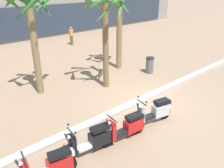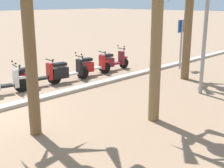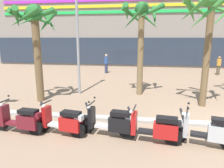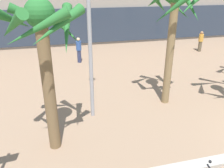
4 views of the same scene
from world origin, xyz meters
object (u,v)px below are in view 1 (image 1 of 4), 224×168
(scooter_black_mid_rear, at_px, (92,140))
(scooter_red_lead_nearest, at_px, (127,127))
(scooter_red_gap_after_mid, at_px, (50,167))
(palm_tree_near_sign, at_px, (105,10))
(scooter_silver_last_in_row, at_px, (155,111))
(palm_tree_by_mall_entrance, at_px, (30,16))
(pedestrian_window_shopping, at_px, (71,35))
(litter_bin, at_px, (150,65))
(palm_tree_mid_walkway, at_px, (120,1))

(scooter_black_mid_rear, xyz_separation_m, scooter_red_lead_nearest, (1.34, -0.21, -0.01))
(scooter_red_gap_after_mid, height_order, palm_tree_near_sign, palm_tree_near_sign)
(scooter_red_gap_after_mid, relative_size, scooter_silver_last_in_row, 0.97)
(scooter_red_gap_after_mid, height_order, palm_tree_by_mall_entrance, palm_tree_by_mall_entrance)
(scooter_red_lead_nearest, bearing_deg, scooter_red_gap_after_mid, 178.68)
(scooter_red_lead_nearest, bearing_deg, palm_tree_near_sign, 58.97)
(scooter_red_gap_after_mid, distance_m, scooter_silver_last_in_row, 4.33)
(pedestrian_window_shopping, bearing_deg, scooter_red_gap_after_mid, -124.90)
(scooter_black_mid_rear, bearing_deg, palm_tree_near_sign, 44.64)
(palm_tree_by_mall_entrance, xyz_separation_m, litter_bin, (6.05, -1.78, -3.16))
(scooter_red_lead_nearest, height_order, litter_bin, scooter_red_lead_nearest)
(scooter_black_mid_rear, xyz_separation_m, palm_tree_mid_walkway, (6.02, 5.15, 3.52))
(palm_tree_by_mall_entrance, height_order, pedestrian_window_shopping, palm_tree_by_mall_entrance)
(pedestrian_window_shopping, bearing_deg, scooter_silver_last_in_row, -108.87)
(scooter_silver_last_in_row, bearing_deg, scooter_red_lead_nearest, 179.98)
(palm_tree_near_sign, bearing_deg, scooter_red_gap_after_mid, -144.03)
(scooter_red_gap_after_mid, height_order, litter_bin, scooter_red_gap_after_mid)
(scooter_black_mid_rear, height_order, palm_tree_near_sign, palm_tree_near_sign)
(scooter_red_lead_nearest, xyz_separation_m, palm_tree_near_sign, (2.27, 3.77, 3.32))
(palm_tree_by_mall_entrance, distance_m, pedestrian_window_shopping, 9.82)
(scooter_black_mid_rear, height_order, scooter_red_lead_nearest, scooter_black_mid_rear)
(scooter_red_lead_nearest, height_order, palm_tree_by_mall_entrance, palm_tree_by_mall_entrance)
(scooter_red_lead_nearest, height_order, pedestrian_window_shopping, pedestrian_window_shopping)
(palm_tree_by_mall_entrance, bearing_deg, scooter_black_mid_rear, -98.32)
(scooter_black_mid_rear, height_order, scooter_silver_last_in_row, same)
(scooter_red_gap_after_mid, distance_m, palm_tree_near_sign, 7.13)
(scooter_red_gap_after_mid, xyz_separation_m, pedestrian_window_shopping, (8.54, 12.24, 0.35))
(scooter_silver_last_in_row, bearing_deg, pedestrian_window_shopping, 71.13)
(palm_tree_near_sign, relative_size, palm_tree_mid_walkway, 0.92)
(scooter_red_lead_nearest, xyz_separation_m, litter_bin, (5.45, 3.53, 0.04))
(scooter_red_gap_after_mid, xyz_separation_m, palm_tree_mid_walkway, (7.52, 5.29, 3.53))
(scooter_red_lead_nearest, distance_m, pedestrian_window_shopping, 13.56)
(scooter_red_lead_nearest, relative_size, palm_tree_by_mall_entrance, 0.38)
(palm_tree_near_sign, xyz_separation_m, palm_tree_by_mall_entrance, (-2.86, 1.55, -0.13))
(scooter_red_gap_after_mid, xyz_separation_m, scooter_red_lead_nearest, (2.84, -0.07, 0.00))
(scooter_silver_last_in_row, relative_size, pedestrian_window_shopping, 1.19)
(palm_tree_mid_walkway, xyz_separation_m, palm_tree_by_mall_entrance, (-5.28, -0.04, -0.34))
(palm_tree_near_sign, relative_size, palm_tree_by_mall_entrance, 1.01)
(scooter_black_mid_rear, bearing_deg, palm_tree_by_mall_entrance, 81.68)
(scooter_red_lead_nearest, xyz_separation_m, palm_tree_mid_walkway, (4.69, 5.36, 3.53))
(scooter_black_mid_rear, distance_m, litter_bin, 7.56)
(scooter_red_lead_nearest, bearing_deg, pedestrian_window_shopping, 65.14)
(palm_tree_near_sign, bearing_deg, pedestrian_window_shopping, 68.09)
(pedestrian_window_shopping, bearing_deg, palm_tree_near_sign, -111.91)
(palm_tree_near_sign, distance_m, palm_tree_mid_walkway, 2.90)
(scooter_red_lead_nearest, distance_m, palm_tree_near_sign, 5.51)
(palm_tree_near_sign, distance_m, pedestrian_window_shopping, 9.66)
(palm_tree_mid_walkway, relative_size, litter_bin, 5.56)
(scooter_red_gap_after_mid, relative_size, palm_tree_mid_walkway, 0.34)
(scooter_silver_last_in_row, distance_m, litter_bin, 5.31)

